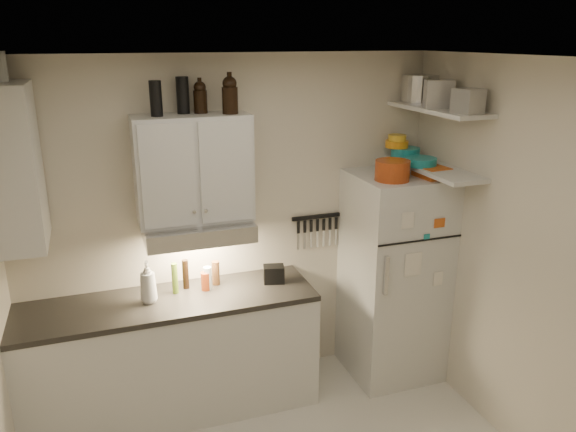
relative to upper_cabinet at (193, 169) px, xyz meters
name	(u,v)px	position (x,y,z in m)	size (l,w,h in m)	color
ceiling	(301,58)	(0.30, -1.33, 0.78)	(3.20, 3.00, 0.02)	silver
back_wall	(231,227)	(0.30, 0.18, -0.53)	(3.20, 0.02, 2.60)	beige
right_wall	(542,274)	(1.91, -1.33, -0.53)	(0.02, 3.00, 2.60)	beige
base_cabinet	(172,358)	(-0.25, -0.14, -1.39)	(2.10, 0.60, 0.88)	silver
countertop	(168,302)	(-0.25, -0.14, -0.93)	(2.10, 0.62, 0.04)	black
upper_cabinet	(193,169)	(0.00, 0.00, 0.00)	(0.80, 0.33, 0.75)	silver
side_cabinet	(10,167)	(-1.14, -0.14, 0.12)	(0.33, 0.55, 1.00)	silver
range_hood	(198,230)	(0.00, -0.06, -0.44)	(0.76, 0.46, 0.12)	silver
fridge	(394,276)	(1.55, -0.18, -0.98)	(0.70, 0.68, 1.70)	silver
shelf_hi	(438,109)	(1.75, -0.31, 0.38)	(0.30, 0.95, 0.03)	silver
shelf_lo	(433,169)	(1.75, -0.31, -0.07)	(0.30, 0.95, 0.03)	silver
knife_strip	(317,217)	(1.00, 0.15, -0.51)	(0.42, 0.02, 0.03)	black
dutch_oven	(392,170)	(1.40, -0.32, -0.05)	(0.26, 0.26, 0.15)	#963611
book_stack	(432,172)	(1.73, -0.33, -0.08)	(0.19, 0.24, 0.08)	#C65518
spice_jar	(406,169)	(1.56, -0.24, -0.07)	(0.07, 0.07, 0.11)	silver
stock_pot	(420,88)	(1.81, 0.04, 0.49)	(0.29, 0.29, 0.21)	silver
tin_a	(439,94)	(1.75, -0.31, 0.49)	(0.20, 0.18, 0.20)	#AAAAAD
tin_b	(468,101)	(1.74, -0.66, 0.47)	(0.16, 0.16, 0.16)	#AAAAAD
bowl_teal	(405,153)	(1.69, 0.00, 0.00)	(0.23, 0.23, 0.09)	teal
bowl_orange	(397,144)	(1.63, 0.04, 0.07)	(0.18, 0.18, 0.05)	orange
bowl_yellow	(397,138)	(1.63, 0.04, 0.12)	(0.14, 0.14, 0.05)	yellow
plates	(420,162)	(1.68, -0.25, -0.02)	(0.24, 0.24, 0.06)	teal
growler_a	(200,97)	(0.08, 0.05, 0.49)	(0.09, 0.09, 0.22)	black
growler_b	(230,95)	(0.27, -0.05, 0.50)	(0.11, 0.11, 0.26)	black
thermos_a	(183,95)	(-0.03, 0.07, 0.50)	(0.09, 0.09, 0.25)	black
thermos_b	(156,99)	(-0.22, -0.01, 0.49)	(0.08, 0.08, 0.23)	black
soap_bottle	(148,280)	(-0.38, -0.13, -0.74)	(0.13, 0.13, 0.34)	silver
pepper_mill	(216,273)	(0.13, 0.00, -0.81)	(0.06, 0.06, 0.18)	brown
oil_bottle	(175,278)	(-0.18, -0.05, -0.79)	(0.04, 0.04, 0.23)	#4F6C1B
vinegar_bottle	(186,274)	(-0.10, 0.01, -0.79)	(0.05, 0.05, 0.22)	black
clear_bottle	(208,278)	(0.05, -0.06, -0.82)	(0.06, 0.06, 0.18)	silver
red_jar	(206,281)	(0.04, -0.07, -0.84)	(0.07, 0.07, 0.14)	#963611
caddy	(274,274)	(0.55, -0.10, -0.84)	(0.15, 0.11, 0.13)	black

